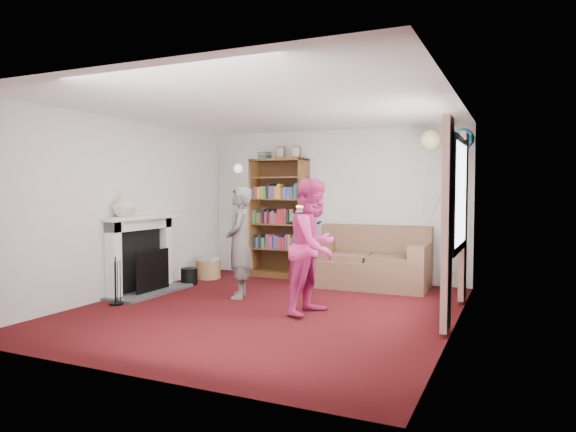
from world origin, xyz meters
The scene contains 16 objects.
ground centered at (0.00, 0.00, 0.00)m, with size 5.00×5.00×0.00m, color black.
wall_back centered at (0.00, 2.51, 1.25)m, with size 4.50×0.02×2.50m, color silver.
wall_left centered at (-2.26, 0.00, 1.25)m, with size 0.02×5.00×2.50m, color silver.
wall_right centered at (2.26, 0.00, 1.25)m, with size 0.02×5.00×2.50m, color silver.
ceiling centered at (0.00, 0.00, 2.50)m, with size 4.50×5.00×0.01m, color white.
fireplace centered at (-2.09, 0.19, 0.51)m, with size 0.55×1.80×1.12m.
window_bay centered at (2.21, 0.60, 1.20)m, with size 0.14×2.02×2.20m.
wall_sconce centered at (-1.75, 2.36, 1.88)m, with size 0.16×0.23×0.16m.
bookcase centered at (-0.90, 2.30, 0.99)m, with size 0.96×0.42×2.24m.
sofa centered at (0.79, 2.07, 0.35)m, with size 1.76×0.93×0.93m.
wicker_basket centered at (-1.90, 1.60, 0.17)m, with size 0.41×0.41×0.37m.
person_striped centered at (-0.66, 0.48, 0.77)m, with size 0.56×0.37×1.54m, color black.
person_magenta centered at (0.62, 0.06, 0.82)m, with size 0.79×0.62×1.64m, color #C32766.
birthday_cake centered at (0.40, 0.30, 1.14)m, with size 0.40×0.40×0.22m.
balloons centered at (1.90, 1.99, 2.22)m, with size 0.75×0.35×1.70m.
mantel_vase centered at (-2.12, -0.15, 1.30)m, with size 0.33×0.33×0.35m, color beige.
Camera 1 is at (2.88, -5.68, 1.51)m, focal length 32.00 mm.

